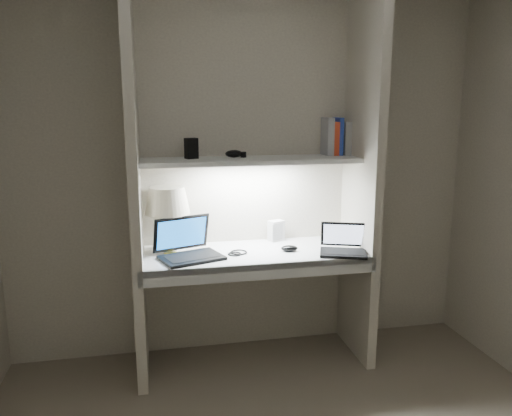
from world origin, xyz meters
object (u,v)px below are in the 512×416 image
object	(u,v)px
laptop_netbook	(343,246)
book_row	(340,137)
table_lamp	(168,208)
speaker	(276,231)
laptop_main	(188,248)

from	to	relation	value
laptop_netbook	book_row	bearing A→B (deg)	95.89
table_lamp	laptop_netbook	bearing A→B (deg)	-13.75
speaker	book_row	distance (m)	0.78
speaker	book_row	xyz separation A→B (m)	(0.44, -0.02, 0.64)
table_lamp	laptop_main	distance (m)	0.30
laptop_netbook	book_row	distance (m)	0.76
laptop_main	book_row	xyz separation A→B (m)	(1.07, 0.24, 0.66)
table_lamp	laptop_main	world-z (taller)	table_lamp
laptop_netbook	laptop_main	bearing A→B (deg)	-166.36
table_lamp	laptop_netbook	world-z (taller)	table_lamp
laptop_main	book_row	size ratio (longest dim) A/B	1.77
table_lamp	book_row	distance (m)	1.26
laptop_netbook	speaker	distance (m)	0.51
laptop_main	book_row	bearing A→B (deg)	-6.36
book_row	speaker	bearing A→B (deg)	177.80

